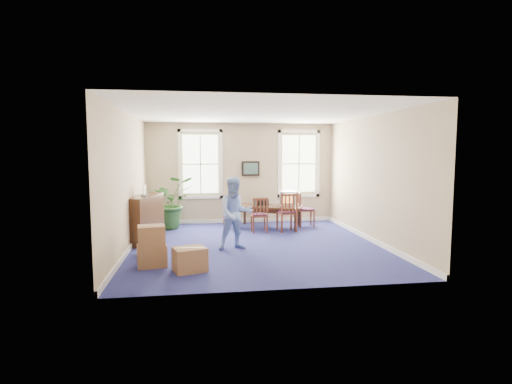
{
  "coord_description": "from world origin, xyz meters",
  "views": [
    {
      "loc": [
        -1.36,
        -9.56,
        2.27
      ],
      "look_at": [
        0.1,
        0.6,
        1.25
      ],
      "focal_mm": 28.0,
      "sensor_mm": 36.0,
      "label": 1
    }
  ],
  "objects": [
    {
      "name": "floor",
      "position": [
        0.0,
        0.0,
        0.0
      ],
      "size": [
        6.5,
        6.5,
        0.0
      ],
      "primitive_type": "plane",
      "color": "navy",
      "rests_on": "ground"
    },
    {
      "name": "wall_front",
      "position": [
        0.0,
        -3.25,
        1.6
      ],
      "size": [
        6.5,
        0.0,
        6.5
      ],
      "primitive_type": "plane",
      "rotation": [
        -1.57,
        0.0,
        0.0
      ],
      "color": "tan",
      "rests_on": "ground"
    },
    {
      "name": "potted_plant",
      "position": [
        -2.25,
        2.52,
        0.78
      ],
      "size": [
        1.78,
        1.69,
        1.56
      ],
      "primitive_type": "imported",
      "rotation": [
        0.0,
        0.0,
        0.42
      ],
      "color": "#254F1E",
      "rests_on": "ground"
    },
    {
      "name": "ceiling",
      "position": [
        0.0,
        0.0,
        3.2
      ],
      "size": [
        6.5,
        6.5,
        0.0
      ],
      "primitive_type": "plane",
      "rotation": [
        3.14,
        0.0,
        0.0
      ],
      "color": "white",
      "rests_on": "ground"
    },
    {
      "name": "cardboard_boxes",
      "position": [
        -2.09,
        -1.43,
        0.43
      ],
      "size": [
        1.8,
        1.8,
        0.87
      ],
      "primitive_type": null,
      "rotation": [
        0.0,
        0.0,
        0.21
      ],
      "color": "#956847",
      "rests_on": "ground"
    },
    {
      "name": "crt_tv",
      "position": [
        1.31,
        2.28,
        0.88
      ],
      "size": [
        0.55,
        0.59,
        0.42
      ],
      "primitive_type": null,
      "rotation": [
        0.0,
        0.0,
        -0.19
      ],
      "color": "#B7B7BC",
      "rests_on": "conference_table"
    },
    {
      "name": "wall_left",
      "position": [
        -3.0,
        0.0,
        1.6
      ],
      "size": [
        0.0,
        6.5,
        6.5
      ],
      "primitive_type": "plane",
      "rotation": [
        1.57,
        0.0,
        1.57
      ],
      "color": "tan",
      "rests_on": "ground"
    },
    {
      "name": "man",
      "position": [
        -0.53,
        -0.36,
        0.85
      ],
      "size": [
        0.91,
        0.75,
        1.7
      ],
      "primitive_type": "imported",
      "rotation": [
        0.0,
        0.0,
        0.13
      ],
      "color": "#8BAFF3",
      "rests_on": "ground"
    },
    {
      "name": "baseboard_back",
      "position": [
        0.0,
        3.22,
        0.06
      ],
      "size": [
        6.0,
        0.04,
        0.12
      ],
      "primitive_type": "cube",
      "color": "white",
      "rests_on": "ground"
    },
    {
      "name": "credenza",
      "position": [
        -2.75,
        0.82,
        0.63
      ],
      "size": [
        0.86,
        1.67,
        1.26
      ],
      "primitive_type": "cube",
      "rotation": [
        0.0,
        0.0,
        -0.26
      ],
      "color": "#3E2515",
      "rests_on": "ground"
    },
    {
      "name": "wall_picture",
      "position": [
        0.3,
        3.2,
        1.75
      ],
      "size": [
        0.58,
        0.06,
        0.48
      ],
      "primitive_type": null,
      "color": "black",
      "rests_on": "ground"
    },
    {
      "name": "conference_table",
      "position": [
        0.73,
        2.24,
        0.33
      ],
      "size": [
        2.15,
        1.61,
        0.67
      ],
      "primitive_type": null,
      "rotation": [
        0.0,
        0.0,
        -0.42
      ],
      "color": "#3E2515",
      "rests_on": "ground"
    },
    {
      "name": "chair_end_right",
      "position": [
        1.89,
        2.24,
        0.53
      ],
      "size": [
        0.5,
        0.5,
        1.06
      ],
      "primitive_type": null,
      "rotation": [
        0.0,
        0.0,
        1.53
      ],
      "color": "brown",
      "rests_on": "ground"
    },
    {
      "name": "brochure_rack",
      "position": [
        -2.73,
        0.82,
        1.41
      ],
      "size": [
        0.16,
        0.68,
        0.3
      ],
      "primitive_type": null,
      "rotation": [
        0.0,
        0.0,
        -0.06
      ],
      "color": "#99999E",
      "rests_on": "credenza"
    },
    {
      "name": "game_console",
      "position": [
        1.58,
        2.24,
        0.69
      ],
      "size": [
        0.22,
        0.24,
        0.05
      ],
      "primitive_type": "cube",
      "rotation": [
        0.0,
        0.0,
        -0.41
      ],
      "color": "white",
      "rests_on": "conference_table"
    },
    {
      "name": "chair_near_right",
      "position": [
        1.13,
        1.57,
        0.56
      ],
      "size": [
        0.55,
        0.55,
        1.12
      ],
      "primitive_type": null,
      "rotation": [
        0.0,
        0.0,
        3.25
      ],
      "color": "brown",
      "rests_on": "ground"
    },
    {
      "name": "baseboard_left",
      "position": [
        -2.97,
        0.0,
        0.06
      ],
      "size": [
        0.04,
        6.5,
        0.12
      ],
      "primitive_type": "cube",
      "color": "white",
      "rests_on": "ground"
    },
    {
      "name": "window_right",
      "position": [
        1.9,
        3.23,
        1.9
      ],
      "size": [
        1.4,
        0.12,
        2.2
      ],
      "primitive_type": null,
      "color": "white",
      "rests_on": "ground"
    },
    {
      "name": "wall_right",
      "position": [
        3.0,
        0.0,
        1.6
      ],
      "size": [
        0.0,
        6.5,
        6.5
      ],
      "primitive_type": "plane",
      "rotation": [
        1.57,
        0.0,
        -1.57
      ],
      "color": "tan",
      "rests_on": "ground"
    },
    {
      "name": "window_left",
      "position": [
        -1.3,
        3.23,
        1.9
      ],
      "size": [
        1.4,
        0.12,
        2.2
      ],
      "primitive_type": null,
      "color": "white",
      "rests_on": "ground"
    },
    {
      "name": "wall_back",
      "position": [
        0.0,
        3.25,
        1.6
      ],
      "size": [
        6.5,
        0.0,
        6.5
      ],
      "primitive_type": "plane",
      "rotation": [
        1.57,
        0.0,
        0.0
      ],
      "color": "tan",
      "rests_on": "ground"
    },
    {
      "name": "chair_near_left",
      "position": [
        0.33,
        1.57,
        0.5
      ],
      "size": [
        0.46,
        0.46,
        1.0
      ],
      "primitive_type": null,
      "rotation": [
        0.0,
        0.0,
        3.16
      ],
      "color": "brown",
      "rests_on": "ground"
    },
    {
      "name": "baseboard_right",
      "position": [
        2.97,
        0.0,
        0.06
      ],
      "size": [
        0.04,
        6.5,
        0.12
      ],
      "primitive_type": "cube",
      "color": "white",
      "rests_on": "ground"
    },
    {
      "name": "equipment_bag",
      "position": [
        0.51,
        2.28,
        0.76
      ],
      "size": [
        0.41,
        0.29,
        0.19
      ],
      "primitive_type": "cube",
      "rotation": [
        0.0,
        0.0,
        0.11
      ],
      "color": "black",
      "rests_on": "conference_table"
    },
    {
      "name": "chair_end_left",
      "position": [
        -0.42,
        2.24,
        0.42
      ],
      "size": [
        0.47,
        0.47,
        0.84
      ],
      "primitive_type": null,
      "rotation": [
        0.0,
        0.0,
        -1.29
      ],
      "color": "brown",
      "rests_on": "ground"
    }
  ]
}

